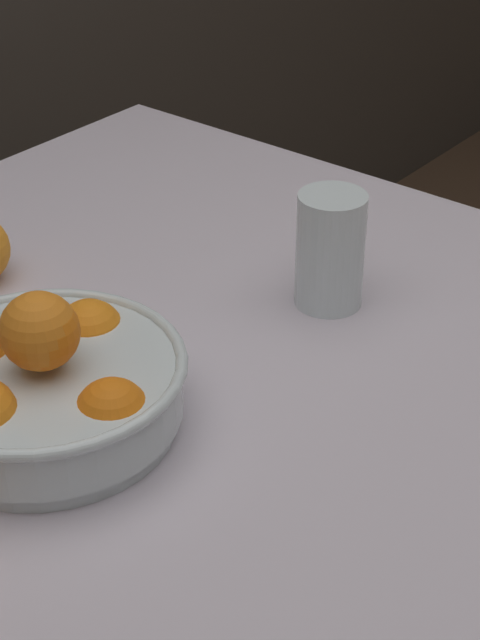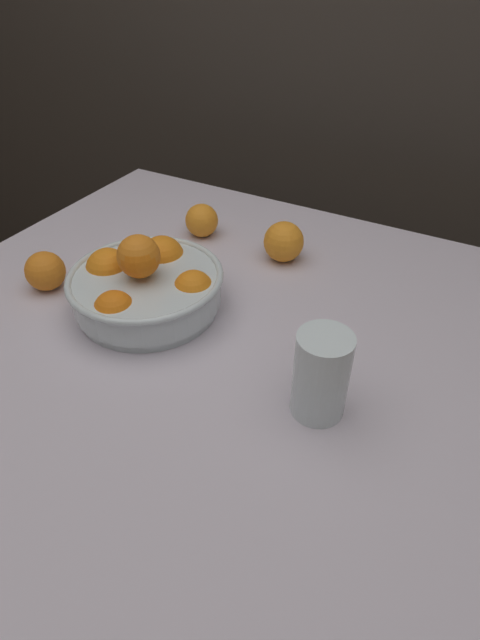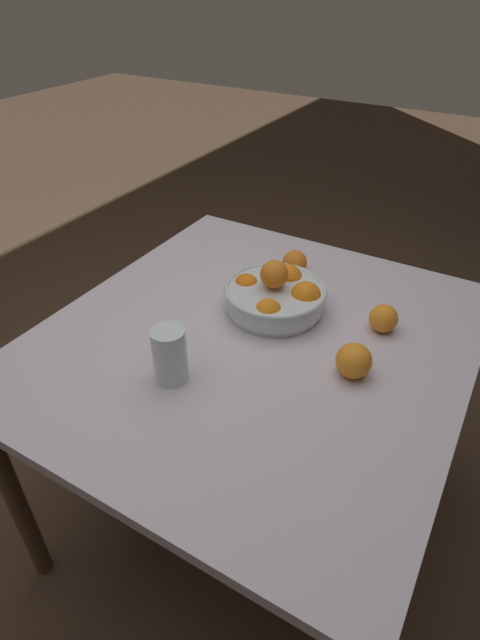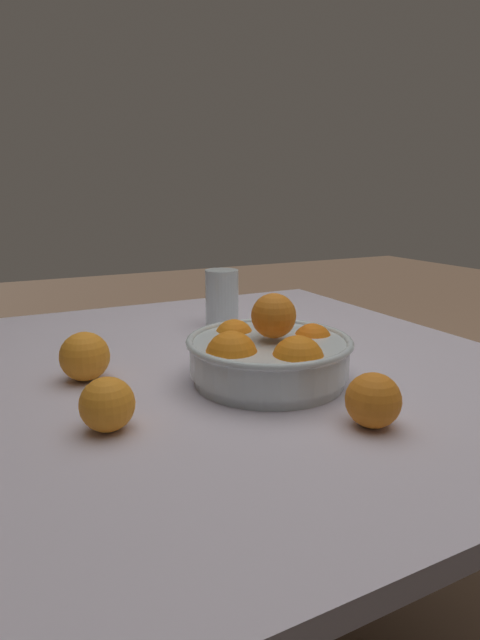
# 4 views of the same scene
# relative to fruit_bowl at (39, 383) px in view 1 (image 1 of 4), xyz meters

# --- Properties ---
(dining_table) EXTENTS (1.12, 1.03, 0.76)m
(dining_table) POSITION_rel_fruit_bowl_xyz_m (0.13, 0.01, -0.13)
(dining_table) COLOR silver
(dining_table) RESTS_ON ground_plane
(fruit_bowl) EXTENTS (0.27, 0.27, 0.15)m
(fruit_bowl) POSITION_rel_fruit_bowl_xyz_m (0.00, 0.00, 0.00)
(fruit_bowl) COLOR silver
(fruit_bowl) RESTS_ON dining_table
(juice_glass) EXTENTS (0.08, 0.08, 0.13)m
(juice_glass) POSITION_rel_fruit_bowl_xyz_m (0.36, -0.08, 0.01)
(juice_glass) COLOR #F4A314
(juice_glass) RESTS_ON dining_table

